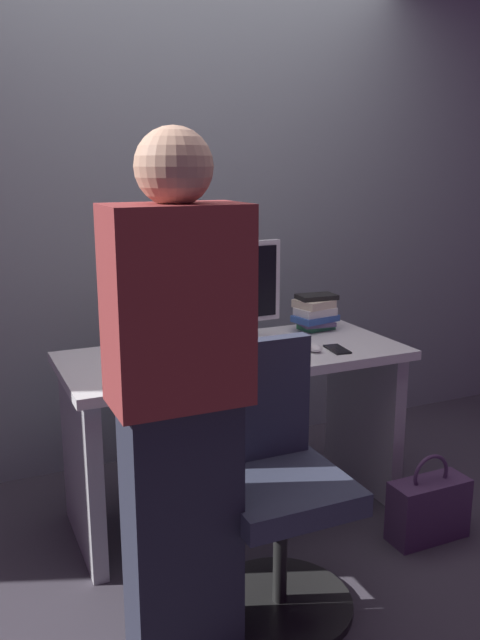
% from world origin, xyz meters
% --- Properties ---
extents(ground_plane, '(9.00, 9.00, 0.00)m').
position_xyz_m(ground_plane, '(0.00, 0.00, 0.00)').
color(ground_plane, '#3D3842').
extents(wall_back, '(6.40, 0.10, 3.00)m').
position_xyz_m(wall_back, '(0.00, 0.77, 1.50)').
color(wall_back, gray).
rests_on(wall_back, ground).
extents(desk, '(1.47, 0.65, 0.75)m').
position_xyz_m(desk, '(0.00, 0.00, 0.52)').
color(desk, white).
rests_on(desk, ground).
extents(office_chair, '(0.52, 0.52, 0.94)m').
position_xyz_m(office_chair, '(-0.13, -0.62, 0.43)').
color(office_chair, black).
rests_on(office_chair, ground).
extents(person_at_desk, '(0.40, 0.24, 1.64)m').
position_xyz_m(person_at_desk, '(-0.50, -0.73, 0.84)').
color(person_at_desk, '#262838').
rests_on(person_at_desk, ground).
extents(monitor, '(0.54, 0.15, 0.46)m').
position_xyz_m(monitor, '(-0.00, 0.11, 1.01)').
color(monitor, silver).
rests_on(monitor, desk).
extents(keyboard, '(0.44, 0.16, 0.02)m').
position_xyz_m(keyboard, '(0.02, -0.14, 0.76)').
color(keyboard, white).
rests_on(keyboard, desk).
extents(mouse, '(0.06, 0.10, 0.03)m').
position_xyz_m(mouse, '(0.31, -0.14, 0.77)').
color(mouse, white).
rests_on(mouse, desk).
extents(cup_near_keyboard, '(0.07, 0.07, 0.09)m').
position_xyz_m(cup_near_keyboard, '(-0.43, -0.07, 0.80)').
color(cup_near_keyboard, '#D84C3F').
rests_on(cup_near_keyboard, desk).
extents(cup_by_monitor, '(0.07, 0.07, 0.09)m').
position_xyz_m(cup_by_monitor, '(-0.41, 0.09, 0.80)').
color(cup_by_monitor, '#D84C3F').
rests_on(cup_by_monitor, desk).
extents(book_stack, '(0.23, 0.19, 0.17)m').
position_xyz_m(book_stack, '(0.51, 0.19, 0.84)').
color(book_stack, '#338C59').
rests_on(book_stack, desk).
extents(cell_phone, '(0.09, 0.15, 0.01)m').
position_xyz_m(cell_phone, '(0.41, -0.16, 0.76)').
color(cell_phone, black).
rests_on(cell_phone, desk).
extents(handbag, '(0.34, 0.14, 0.38)m').
position_xyz_m(handbag, '(0.65, -0.54, 0.14)').
color(handbag, '#4C3356').
rests_on(handbag, ground).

